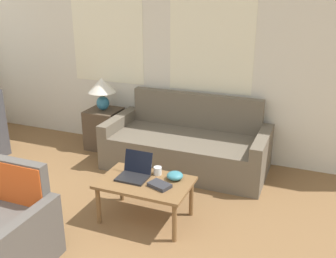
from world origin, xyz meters
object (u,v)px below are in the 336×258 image
Objects in this scene: laptop at (135,172)px; snack_bowl at (175,176)px; table_lamp at (102,88)px; couch at (187,147)px; cup_navy at (158,171)px; coffee_table at (145,186)px; book_red at (160,185)px.

laptop is 0.40m from snack_bowl.
couch is at bearing -6.16° from table_lamp.
cup_navy is (0.19, 0.13, -0.01)m from laptop.
snack_bowl is (0.25, 0.15, 0.09)m from coffee_table.
book_red is (1.51, -1.52, -0.44)m from table_lamp.
laptop is (-0.11, -1.28, 0.21)m from couch.
laptop reaches higher than book_red.
coffee_table is (0.02, -1.32, 0.11)m from couch.
snack_bowl reaches higher than book_red.
laptop is at bearing 160.83° from coffee_table.
table_lamp is at bearing 130.17° from laptop.
snack_bowl is at bearing 14.53° from laptop.
couch is 1.40m from book_red.
book_red is (0.31, -0.10, -0.04)m from laptop.
book_red is at bearing -62.72° from cup_navy.
laptop is at bearing -144.94° from cup_navy.
couch is at bearing 91.07° from coffee_table.
couch is at bearing 103.33° from snack_bowl.
couch is 2.26× the size of coffee_table.
couch reaches higher than book_red.
table_lamp reaches higher than laptop.
couch is 1.45m from table_lamp.
laptop is at bearing -95.03° from couch.
coffee_table is 0.21m from cup_navy.
book_red reaches higher than coffee_table.
couch is 1.16m from cup_navy.
coffee_table is 0.18m from laptop.
coffee_table is 3.05× the size of laptop.
couch is 25.04× the size of cup_navy.
couch is at bearing 84.97° from laptop.
table_lamp is at bearing 173.84° from couch.
coffee_table is 5.57× the size of snack_bowl.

